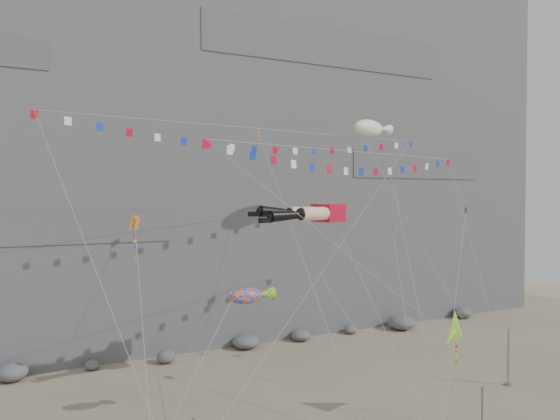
# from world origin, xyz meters

# --- Properties ---
(ground) EXTENTS (120.00, 120.00, 0.00)m
(ground) POSITION_xyz_m (0.00, 0.00, 0.00)
(ground) COLOR gray
(ground) RESTS_ON ground
(cliff) EXTENTS (80.00, 28.00, 50.00)m
(cliff) POSITION_xyz_m (0.00, 32.00, 25.00)
(cliff) COLOR slate
(cliff) RESTS_ON ground
(talus_boulders) EXTENTS (60.00, 3.00, 1.20)m
(talus_boulders) POSITION_xyz_m (0.00, 17.00, 0.60)
(talus_boulders) COLOR #5E5F63
(talus_boulders) RESTS_ON ground
(anchor_pole_right) EXTENTS (0.12, 0.12, 4.35)m
(anchor_pole_right) POSITION_xyz_m (13.92, -1.42, 2.18)
(anchor_pole_right) COLOR slate
(anchor_pole_right) RESTS_ON ground
(legs_kite) EXTENTS (7.63, 14.49, 18.69)m
(legs_kite) POSITION_xyz_m (-0.66, 4.28, 13.26)
(legs_kite) COLOR red
(legs_kite) RESTS_ON ground
(flag_banner_upper) EXTENTS (34.00, 15.57, 26.24)m
(flag_banner_upper) POSITION_xyz_m (-1.75, 9.12, 19.88)
(flag_banner_upper) COLOR red
(flag_banner_upper) RESTS_ON ground
(flag_banner_lower) EXTENTS (25.25, 8.02, 21.56)m
(flag_banner_lower) POSITION_xyz_m (2.46, 2.78, 17.79)
(flag_banner_lower) COLOR red
(flag_banner_lower) RESTS_ON ground
(harlequin_kite) EXTENTS (2.13, 10.11, 15.75)m
(harlequin_kite) POSITION_xyz_m (-13.09, 4.47, 12.84)
(harlequin_kite) COLOR red
(harlequin_kite) RESTS_ON ground
(fish_windsock) EXTENTS (9.11, 4.05, 11.57)m
(fish_windsock) POSITION_xyz_m (-7.13, 0.57, 8.34)
(fish_windsock) COLOR #FF560D
(fish_windsock) RESTS_ON ground
(delta_kite) EXTENTS (5.53, 3.52, 8.04)m
(delta_kite) POSITION_xyz_m (5.38, -4.55, 5.84)
(delta_kite) COLOR yellow
(delta_kite) RESTS_ON ground
(blimp_windsock) EXTENTS (5.42, 13.85, 24.25)m
(blimp_windsock) POSITION_xyz_m (8.86, 9.65, 20.59)
(blimp_windsock) COLOR #FCF6D0
(blimp_windsock) RESTS_ON ground
(small_kite_a) EXTENTS (1.02, 15.08, 24.22)m
(small_kite_a) POSITION_xyz_m (-2.45, 8.33, 18.81)
(small_kite_a) COLOR #D85E12
(small_kite_a) RESTS_ON ground
(small_kite_b) EXTENTS (7.24, 11.79, 17.47)m
(small_kite_b) POSITION_xyz_m (7.90, 5.00, 11.53)
(small_kite_b) COLOR purple
(small_kite_b) RESTS_ON ground
(small_kite_c) EXTENTS (1.19, 12.21, 14.37)m
(small_kite_c) POSITION_xyz_m (0.16, 3.30, 8.42)
(small_kite_c) COLOR #219216
(small_kite_c) RESTS_ON ground
(small_kite_d) EXTENTS (6.11, 12.64, 20.68)m
(small_kite_d) POSITION_xyz_m (8.76, 6.19, 15.76)
(small_kite_d) COLOR #FFB115
(small_kite_d) RESTS_ON ground
(small_kite_e) EXTENTS (9.32, 7.06, 17.20)m
(small_kite_e) POSITION_xyz_m (12.12, 1.31, 13.09)
(small_kite_e) COLOR #1330A8
(small_kite_e) RESTS_ON ground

